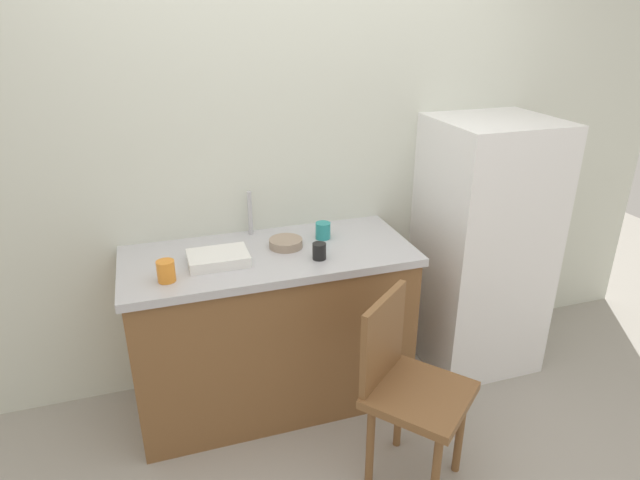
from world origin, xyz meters
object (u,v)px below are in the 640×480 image
object	(u,v)px
terracotta_bowl	(286,243)
dish_tray	(218,258)
cup_orange	(166,271)
chair	(407,385)
refrigerator	(482,247)
cup_teal	(323,231)
cup_black	(319,251)

from	to	relation	value
terracotta_bowl	dish_tray	bearing A→B (deg)	-167.15
terracotta_bowl	cup_orange	distance (m)	0.62
chair	refrigerator	bearing A→B (deg)	1.72
cup_teal	chair	bearing A→B (deg)	-81.32
dish_tray	cup_orange	bearing A→B (deg)	-154.96
dish_tray	cup_orange	xyz separation A→B (m)	(-0.24, -0.11, 0.02)
terracotta_bowl	cup_orange	size ratio (longest dim) A/B	1.74
dish_tray	terracotta_bowl	world-z (taller)	dish_tray
terracotta_bowl	cup_black	bearing A→B (deg)	-57.59
dish_tray	cup_black	bearing A→B (deg)	-12.62
cup_black	cup_orange	bearing A→B (deg)	-179.28
refrigerator	chair	xyz separation A→B (m)	(-0.81, -0.72, -0.23)
cup_orange	chair	bearing A→B (deg)	-30.59
dish_tray	cup_black	distance (m)	0.48
dish_tray	terracotta_bowl	distance (m)	0.36
terracotta_bowl	cup_black	xyz separation A→B (m)	(0.12, -0.18, 0.02)
dish_tray	chair	bearing A→B (deg)	-44.06
cup_teal	refrigerator	bearing A→B (deg)	-4.24
chair	cup_teal	world-z (taller)	cup_teal
cup_teal	cup_black	bearing A→B (deg)	-112.31
dish_tray	cup_black	world-z (taller)	cup_black
dish_tray	cup_teal	xyz separation A→B (m)	(0.56, 0.13, 0.02)
cup_black	cup_orange	distance (m)	0.71
refrigerator	terracotta_bowl	world-z (taller)	refrigerator
chair	cup_orange	xyz separation A→B (m)	(-0.92, 0.55, 0.43)
cup_black	cup_orange	world-z (taller)	cup_orange
dish_tray	cup_teal	size ratio (longest dim) A/B	3.27
chair	dish_tray	size ratio (longest dim) A/B	3.18
cup_teal	cup_black	size ratio (longest dim) A/B	1.08
cup_teal	cup_black	xyz separation A→B (m)	(-0.10, -0.23, -0.00)
chair	cup_black	xyz separation A→B (m)	(-0.22, 0.55, 0.42)
cup_teal	cup_orange	bearing A→B (deg)	-163.26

